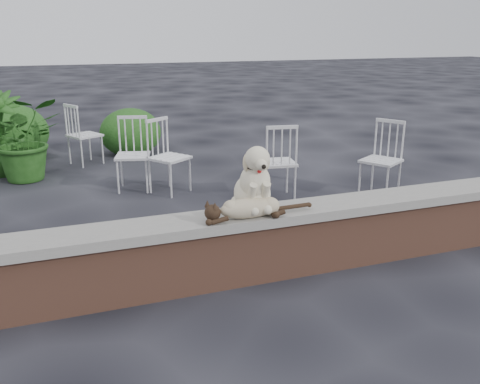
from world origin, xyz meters
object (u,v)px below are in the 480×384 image
object	(u,v)px
chair_a	(169,156)
potted_plant_a	(25,139)
chair_d	(381,159)
potted_plant_b	(0,134)
chair_b	(133,154)
chair_c	(277,161)
chair_e	(85,134)
dog	(252,177)
cat	(250,207)

from	to	relation	value
chair_a	potted_plant_a	size ratio (longest dim) A/B	0.82
chair_d	potted_plant_b	size ratio (longest dim) A/B	0.79
potted_plant_a	chair_b	bearing A→B (deg)	-37.03
chair_c	chair_e	bearing A→B (deg)	-41.45
dog	potted_plant_a	world-z (taller)	dog
cat	chair_c	distance (m)	2.33
chair_d	chair_b	size ratio (longest dim) A/B	1.00
dog	chair_c	world-z (taller)	dog
chair_d	chair_b	distance (m)	3.14
chair_a	chair_c	bearing A→B (deg)	-64.92
chair_d	chair_a	xyz separation A→B (m)	(-2.43, 1.05, 0.00)
dog	potted_plant_a	xyz separation A→B (m)	(-1.85, 3.82, -0.29)
dog	chair_d	size ratio (longest dim) A/B	0.61
chair_d	potted_plant_a	distance (m)	4.76
potted_plant_b	chair_d	bearing A→B (deg)	-31.19
dog	chair_a	world-z (taller)	dog
cat	chair_b	bearing A→B (deg)	101.85
cat	chair_e	xyz separation A→B (m)	(-0.95, 4.61, -0.20)
dog	chair_d	bearing A→B (deg)	36.28
cat	chair_d	size ratio (longest dim) A/B	1.16
chair_d	chair_a	bearing A→B (deg)	-143.94
chair_a	potted_plant_b	distance (m)	2.67
potted_plant_a	potted_plant_b	distance (m)	0.54
potted_plant_a	dog	bearing A→B (deg)	-64.14
chair_d	potted_plant_a	world-z (taller)	potted_plant_a
dog	chair_e	size ratio (longest dim) A/B	0.61
cat	potted_plant_b	bearing A→B (deg)	118.72
chair_b	chair_c	xyz separation A→B (m)	(1.61, -0.96, 0.00)
dog	cat	xyz separation A→B (m)	(-0.08, -0.15, -0.19)
chair_d	chair_e	bearing A→B (deg)	-162.11
potted_plant_b	dog	bearing A→B (deg)	-62.64
dog	potted_plant_a	bearing A→B (deg)	118.86
cat	chair_c	xyz separation A→B (m)	(1.14, 2.02, -0.20)
cat	potted_plant_b	xyz separation A→B (m)	(-2.11, 4.39, -0.08)
chair_c	chair_e	size ratio (longest dim) A/B	1.00
chair_a	chair_e	xyz separation A→B (m)	(-0.90, 1.90, 0.00)
potted_plant_b	cat	bearing A→B (deg)	-64.28
chair_a	cat	bearing A→B (deg)	-123.87
chair_e	potted_plant_a	bearing A→B (deg)	100.77
chair_e	potted_plant_b	distance (m)	1.19
chair_c	potted_plant_a	distance (m)	3.51
dog	chair_d	xyz separation A→B (m)	(2.31, 1.51, -0.40)
potted_plant_a	chair_d	bearing A→B (deg)	-28.98
chair_a	chair_b	bearing A→B (deg)	112.17
dog	chair_d	world-z (taller)	dog
chair_c	chair_e	xyz separation A→B (m)	(-2.09, 2.59, 0.00)
chair_b	chair_a	bearing A→B (deg)	-18.13
potted_plant_a	potted_plant_b	size ratio (longest dim) A/B	0.97
chair_d	chair_c	size ratio (longest dim) A/B	1.00
chair_c	chair_a	bearing A→B (deg)	-20.49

